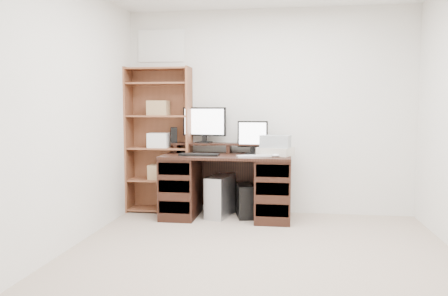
% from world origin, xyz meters
% --- Properties ---
extents(room, '(3.54, 4.04, 2.54)m').
position_xyz_m(room, '(-0.00, 0.00, 1.25)').
color(room, '#B7A18D').
rests_on(room, ground).
extents(desk, '(1.50, 0.70, 0.75)m').
position_xyz_m(desk, '(-0.47, 1.64, 0.39)').
color(desk, black).
rests_on(desk, ground).
extents(riser_shelf, '(1.40, 0.22, 0.12)m').
position_xyz_m(riser_shelf, '(-0.47, 1.85, 0.84)').
color(riser_shelf, black).
rests_on(riser_shelf, desk).
extents(monitor_wide, '(0.55, 0.17, 0.44)m').
position_xyz_m(monitor_wide, '(-0.78, 1.89, 1.12)').
color(monitor_wide, black).
rests_on(monitor_wide, riser_shelf).
extents(monitor_small, '(0.36, 0.14, 0.40)m').
position_xyz_m(monitor_small, '(-0.18, 1.78, 0.97)').
color(monitor_small, black).
rests_on(monitor_small, desk).
extents(speaker, '(0.10, 0.10, 0.19)m').
position_xyz_m(speaker, '(-1.16, 1.83, 0.97)').
color(speaker, black).
rests_on(speaker, riser_shelf).
extents(keyboard_black, '(0.46, 0.15, 0.03)m').
position_xyz_m(keyboard_black, '(-0.77, 1.50, 0.76)').
color(keyboard_black, black).
rests_on(keyboard_black, desk).
extents(keyboard_white, '(0.40, 0.24, 0.02)m').
position_xyz_m(keyboard_white, '(-0.14, 1.49, 0.76)').
color(keyboard_white, silver).
rests_on(keyboard_white, desk).
extents(mouse, '(0.09, 0.07, 0.03)m').
position_xyz_m(mouse, '(0.10, 1.50, 0.77)').
color(mouse, white).
rests_on(mouse, desk).
extents(printer, '(0.45, 0.40, 0.09)m').
position_xyz_m(printer, '(0.10, 1.67, 0.80)').
color(printer, beige).
rests_on(printer, desk).
extents(basket, '(0.37, 0.29, 0.14)m').
position_xyz_m(basket, '(0.10, 1.67, 0.91)').
color(basket, '#989EA2').
rests_on(basket, printer).
extents(tower_silver, '(0.32, 0.53, 0.49)m').
position_xyz_m(tower_silver, '(-0.55, 1.68, 0.25)').
color(tower_silver, '#B0B2B7').
rests_on(tower_silver, ground).
extents(tower_black, '(0.25, 0.42, 0.39)m').
position_xyz_m(tower_black, '(-0.26, 1.70, 0.20)').
color(tower_black, black).
rests_on(tower_black, ground).
extents(bookshelf, '(0.80, 0.30, 1.80)m').
position_xyz_m(bookshelf, '(-1.35, 1.86, 0.92)').
color(bookshelf, brown).
rests_on(bookshelf, ground).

